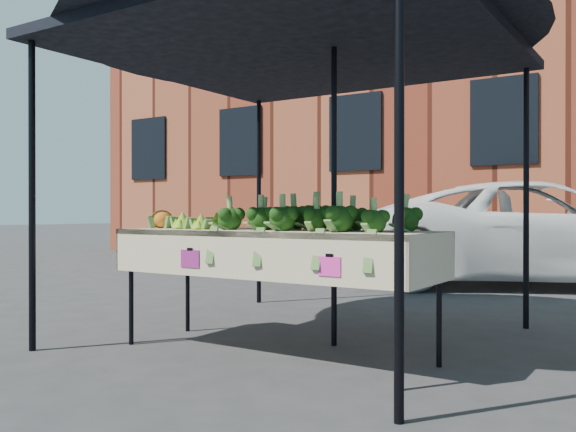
# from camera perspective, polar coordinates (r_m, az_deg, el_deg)

# --- Properties ---
(ground) EXTENTS (90.00, 90.00, 0.00)m
(ground) POSITION_cam_1_polar(r_m,az_deg,el_deg) (4.29, 0.49, -13.49)
(ground) COLOR #2C2C2F
(table) EXTENTS (2.41, 0.82, 0.90)m
(table) POSITION_cam_1_polar(r_m,az_deg,el_deg) (4.45, -1.40, -7.12)
(table) COLOR beige
(table) RESTS_ON ground
(canopy) EXTENTS (3.16, 3.16, 2.74)m
(canopy) POSITION_cam_1_polar(r_m,az_deg,el_deg) (4.99, 1.20, 4.28)
(canopy) COLOR black
(canopy) RESTS_ON ground
(broccoli_heap) EXTENTS (1.45, 0.55, 0.23)m
(broccoli_heap) POSITION_cam_1_polar(r_m,az_deg,el_deg) (4.26, 2.41, 0.19)
(broccoli_heap) COLOR black
(broccoli_heap) RESTS_ON table
(romanesco_cluster) EXTENTS (0.41, 0.45, 0.18)m
(romanesco_cluster) POSITION_cam_1_polar(r_m,az_deg,el_deg) (4.80, -8.09, -0.12)
(romanesco_cluster) COLOR #93B825
(romanesco_cluster) RESTS_ON table
(cauliflower_pair) EXTENTS (0.18, 0.18, 0.16)m
(cauliflower_pair) POSITION_cam_1_polar(r_m,az_deg,el_deg) (5.04, -11.66, -0.20)
(cauliflower_pair) COLOR orange
(cauliflower_pair) RESTS_ON table
(vehicle) EXTENTS (2.35, 2.83, 5.29)m
(vehicle) POSITION_cam_1_polar(r_m,az_deg,el_deg) (9.53, 22.42, 10.07)
(vehicle) COLOR white
(vehicle) RESTS_ON ground
(building_left) EXTENTS (12.00, 8.00, 9.00)m
(building_left) POSITION_cam_1_polar(r_m,az_deg,el_deg) (17.48, 7.78, 11.77)
(building_left) COLOR maroon
(building_left) RESTS_ON ground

